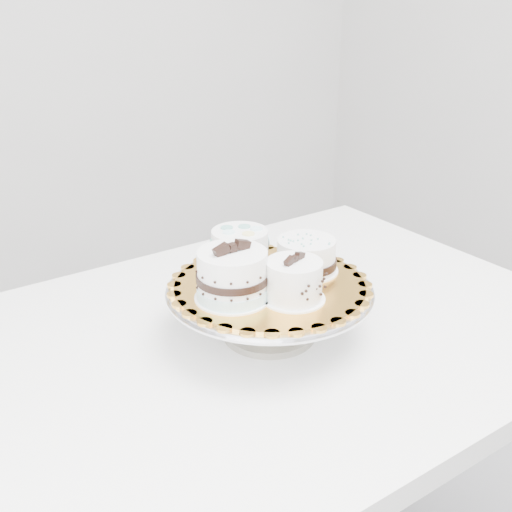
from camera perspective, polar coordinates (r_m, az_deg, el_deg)
table at (r=1.16m, az=-1.30°, el=-10.27°), size 1.29×0.90×0.75m
cake_stand at (r=1.09m, az=1.21°, el=-4.11°), size 0.35×0.35×0.09m
cake_board at (r=1.08m, az=1.23°, el=-2.60°), size 0.34×0.34×0.00m
cake_swirl at (r=1.02m, az=3.39°, el=-2.28°), size 0.11×0.11×0.08m
cake_banded at (r=1.02m, az=-2.11°, el=-1.90°), size 0.12×0.12×0.10m
cake_dots at (r=1.12m, az=-1.44°, el=0.58°), size 0.13×0.13×0.07m
cake_ribbon at (r=1.12m, az=4.51°, el=-0.01°), size 0.12×0.12×0.06m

